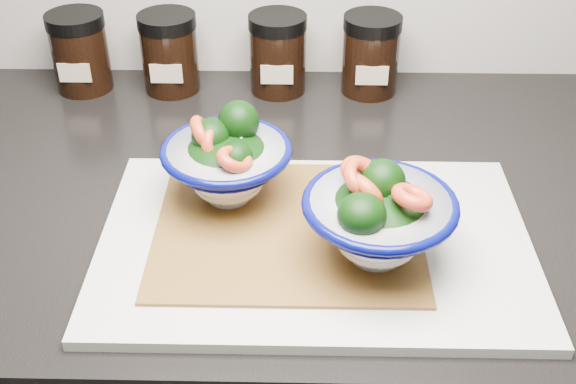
{
  "coord_description": "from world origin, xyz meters",
  "views": [
    {
      "loc": [
        0.1,
        0.74,
        1.39
      ],
      "look_at": [
        0.09,
        1.35,
        0.96
      ],
      "focal_mm": 45.0,
      "sensor_mm": 36.0,
      "label": 1
    }
  ],
  "objects_px": {
    "cutting_board": "(315,243)",
    "spice_jar_d": "(371,54)",
    "bowl_left": "(227,162)",
    "spice_jar_b": "(170,53)",
    "bowl_right": "(378,217)",
    "spice_jar_a": "(80,52)",
    "spice_jar_c": "(278,54)"
  },
  "relations": [
    {
      "from": "cutting_board",
      "to": "spice_jar_d",
      "type": "height_order",
      "value": "spice_jar_d"
    },
    {
      "from": "cutting_board",
      "to": "spice_jar_a",
      "type": "xyz_separation_m",
      "value": [
        -0.33,
        0.36,
        0.05
      ]
    },
    {
      "from": "spice_jar_a",
      "to": "bowl_right",
      "type": "bearing_deg",
      "value": -44.84
    },
    {
      "from": "spice_jar_a",
      "to": "cutting_board",
      "type": "bearing_deg",
      "value": -47.22
    },
    {
      "from": "spice_jar_a",
      "to": "spice_jar_c",
      "type": "bearing_deg",
      "value": 0.0
    },
    {
      "from": "spice_jar_a",
      "to": "spice_jar_b",
      "type": "height_order",
      "value": "same"
    },
    {
      "from": "cutting_board",
      "to": "spice_jar_d",
      "type": "relative_size",
      "value": 3.98
    },
    {
      "from": "bowl_left",
      "to": "bowl_right",
      "type": "height_order",
      "value": "bowl_right"
    },
    {
      "from": "bowl_right",
      "to": "spice_jar_b",
      "type": "bearing_deg",
      "value": 124.1
    },
    {
      "from": "cutting_board",
      "to": "bowl_right",
      "type": "relative_size",
      "value": 2.96
    },
    {
      "from": "spice_jar_b",
      "to": "spice_jar_a",
      "type": "bearing_deg",
      "value": 180.0
    },
    {
      "from": "bowl_left",
      "to": "spice_jar_b",
      "type": "relative_size",
      "value": 1.27
    },
    {
      "from": "spice_jar_a",
      "to": "spice_jar_b",
      "type": "relative_size",
      "value": 1.0
    },
    {
      "from": "spice_jar_d",
      "to": "bowl_right",
      "type": "bearing_deg",
      "value": -93.14
    },
    {
      "from": "spice_jar_c",
      "to": "spice_jar_d",
      "type": "relative_size",
      "value": 1.0
    },
    {
      "from": "bowl_right",
      "to": "bowl_left",
      "type": "bearing_deg",
      "value": 147.28
    },
    {
      "from": "cutting_board",
      "to": "spice_jar_b",
      "type": "xyz_separation_m",
      "value": [
        -0.2,
        0.36,
        0.05
      ]
    },
    {
      "from": "cutting_board",
      "to": "bowl_left",
      "type": "relative_size",
      "value": 3.14
    },
    {
      "from": "cutting_board",
      "to": "bowl_right",
      "type": "xyz_separation_m",
      "value": [
        0.06,
        -0.03,
        0.06
      ]
    },
    {
      "from": "spice_jar_d",
      "to": "bowl_left",
      "type": "bearing_deg",
      "value": -121.46
    },
    {
      "from": "spice_jar_c",
      "to": "spice_jar_b",
      "type": "bearing_deg",
      "value": 180.0
    },
    {
      "from": "bowl_left",
      "to": "bowl_right",
      "type": "relative_size",
      "value": 0.94
    },
    {
      "from": "bowl_right",
      "to": "spice_jar_a",
      "type": "xyz_separation_m",
      "value": [
        -0.39,
        0.39,
        -0.01
      ]
    },
    {
      "from": "spice_jar_c",
      "to": "bowl_right",
      "type": "bearing_deg",
      "value": -74.23
    },
    {
      "from": "bowl_right",
      "to": "spice_jar_c",
      "type": "height_order",
      "value": "bowl_right"
    },
    {
      "from": "bowl_left",
      "to": "spice_jar_c",
      "type": "height_order",
      "value": "bowl_left"
    },
    {
      "from": "spice_jar_b",
      "to": "spice_jar_c",
      "type": "relative_size",
      "value": 1.0
    },
    {
      "from": "cutting_board",
      "to": "spice_jar_c",
      "type": "height_order",
      "value": "spice_jar_c"
    },
    {
      "from": "spice_jar_b",
      "to": "spice_jar_c",
      "type": "xyz_separation_m",
      "value": [
        0.15,
        0.0,
        0.0
      ]
    },
    {
      "from": "spice_jar_b",
      "to": "spice_jar_d",
      "type": "distance_m",
      "value": 0.29
    },
    {
      "from": "spice_jar_a",
      "to": "spice_jar_d",
      "type": "xyz_separation_m",
      "value": [
        0.41,
        0.0,
        0.0
      ]
    },
    {
      "from": "spice_jar_c",
      "to": "spice_jar_d",
      "type": "distance_m",
      "value": 0.13
    }
  ]
}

